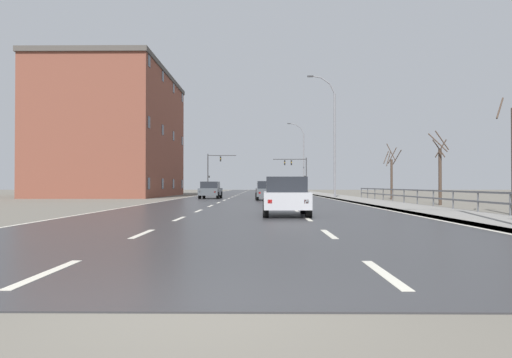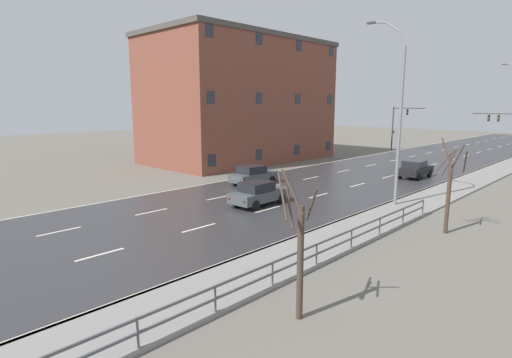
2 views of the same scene
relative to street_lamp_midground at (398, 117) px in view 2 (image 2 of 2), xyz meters
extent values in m
cube|color=#666056|center=(-7.44, 7.20, -5.75)|extent=(160.00, 160.00, 0.12)
cube|color=#303033|center=(-7.44, 19.20, -5.68)|extent=(14.00, 120.00, 0.02)
cube|color=beige|center=(-9.77, -17.20, -5.67)|extent=(0.16, 2.20, 0.01)
cube|color=beige|center=(-9.77, -11.80, -5.67)|extent=(0.16, 2.20, 0.01)
cube|color=beige|center=(-9.77, -6.40, -5.67)|extent=(0.16, 2.20, 0.01)
cube|color=beige|center=(-9.77, -1.00, -5.67)|extent=(0.16, 2.20, 0.01)
cube|color=beige|center=(-9.77, 4.40, -5.67)|extent=(0.16, 2.20, 0.01)
cube|color=beige|center=(-9.77, 9.80, -5.67)|extent=(0.16, 2.20, 0.01)
cube|color=beige|center=(-9.77, 15.20, -5.67)|extent=(0.16, 2.20, 0.01)
cube|color=beige|center=(-9.77, 20.60, -5.67)|extent=(0.16, 2.20, 0.01)
cube|color=beige|center=(-9.77, 26.00, -5.67)|extent=(0.16, 2.20, 0.01)
cube|color=beige|center=(-9.77, 31.40, -5.67)|extent=(0.16, 2.20, 0.01)
cube|color=beige|center=(-9.77, 36.80, -5.67)|extent=(0.16, 2.20, 0.01)
cube|color=beige|center=(-9.77, 42.20, -5.67)|extent=(0.16, 2.20, 0.01)
cube|color=beige|center=(-9.77, 47.60, -5.67)|extent=(0.16, 2.20, 0.01)
cube|color=beige|center=(-9.77, 53.00, -5.67)|extent=(0.16, 2.20, 0.01)
cube|color=beige|center=(-9.77, 58.40, -5.67)|extent=(0.16, 2.20, 0.01)
cube|color=beige|center=(-9.77, 63.80, -5.67)|extent=(0.16, 2.20, 0.01)
cube|color=beige|center=(-9.77, 69.20, -5.67)|extent=(0.16, 2.20, 0.01)
cube|color=beige|center=(-9.77, 74.60, -5.67)|extent=(0.16, 2.20, 0.01)
cube|color=beige|center=(-5.10, -17.20, -5.67)|extent=(0.16, 2.20, 0.01)
cube|color=beige|center=(-5.10, -11.80, -5.67)|extent=(0.16, 2.20, 0.01)
cube|color=beige|center=(-5.10, -6.40, -5.67)|extent=(0.16, 2.20, 0.01)
cube|color=beige|center=(-5.10, -1.00, -5.67)|extent=(0.16, 2.20, 0.01)
cube|color=beige|center=(-5.10, 4.40, -5.67)|extent=(0.16, 2.20, 0.01)
cube|color=beige|center=(-5.10, 9.80, -5.67)|extent=(0.16, 2.20, 0.01)
cube|color=beige|center=(-5.10, 15.20, -5.67)|extent=(0.16, 2.20, 0.01)
cube|color=beige|center=(-5.10, 20.60, -5.67)|extent=(0.16, 2.20, 0.01)
cube|color=beige|center=(-5.10, 26.00, -5.67)|extent=(0.16, 2.20, 0.01)
cube|color=beige|center=(-5.10, 31.40, -5.67)|extent=(0.16, 2.20, 0.01)
cube|color=beige|center=(-5.10, 36.80, -5.67)|extent=(0.16, 2.20, 0.01)
cube|color=beige|center=(-5.10, 42.20, -5.67)|extent=(0.16, 2.20, 0.01)
cube|color=beige|center=(-5.10, 47.60, -5.67)|extent=(0.16, 2.20, 0.01)
cube|color=beige|center=(-5.10, 53.00, -5.67)|extent=(0.16, 2.20, 0.01)
cube|color=beige|center=(-0.59, 19.20, -5.67)|extent=(0.16, 120.00, 0.01)
cube|color=beige|center=(-14.29, 19.20, -5.67)|extent=(0.16, 120.00, 0.01)
cube|color=gray|center=(1.06, 19.20, -5.63)|extent=(3.00, 120.00, 0.12)
cube|color=slate|center=(-0.36, 19.20, -5.63)|extent=(0.16, 120.00, 0.12)
cube|color=#515459|center=(2.41, -18.33, -4.74)|extent=(0.06, 34.35, 0.08)
cube|color=#515459|center=(2.41, -18.33, -5.14)|extent=(0.06, 34.35, 0.08)
cylinder|color=#515459|center=(2.41, -19.66, -5.19)|extent=(0.07, 0.07, 1.00)
cylinder|color=#515459|center=(2.41, -17.01, -5.19)|extent=(0.07, 0.07, 1.00)
cylinder|color=#515459|center=(2.41, -14.37, -5.19)|extent=(0.07, 0.07, 1.00)
cylinder|color=#515459|center=(2.41, -11.73, -5.19)|extent=(0.07, 0.07, 1.00)
cylinder|color=#515459|center=(2.41, -9.09, -5.19)|extent=(0.07, 0.07, 1.00)
cylinder|color=#515459|center=(2.41, -6.45, -5.19)|extent=(0.07, 0.07, 1.00)
cylinder|color=#515459|center=(2.41, -3.80, -5.19)|extent=(0.07, 0.07, 1.00)
cylinder|color=#515459|center=(2.41, -1.16, -5.19)|extent=(0.07, 0.07, 1.00)
cylinder|color=slate|center=(0.16, 0.00, -0.74)|extent=(0.20, 0.20, 9.91)
cylinder|color=slate|center=(-0.06, 0.00, 4.68)|extent=(0.54, 0.11, 0.98)
cylinder|color=slate|center=(-0.70, 0.00, 5.44)|extent=(0.91, 0.11, 0.68)
cylinder|color=slate|center=(-1.63, 0.00, 5.83)|extent=(1.03, 0.11, 0.29)
cube|color=#333335|center=(-2.13, 0.00, 5.87)|extent=(0.56, 0.24, 0.12)
cylinder|color=slate|center=(-1.71, 33.03, 5.58)|extent=(1.08, 0.11, 0.30)
cube|color=#333335|center=(-2.24, 33.03, 5.62)|extent=(0.56, 0.24, 0.12)
cylinder|color=#38383A|center=(-2.21, 31.69, -0.28)|extent=(5.34, 0.12, 0.12)
cube|color=black|center=(-1.94, 31.69, -0.83)|extent=(0.20, 0.28, 0.80)
sphere|color=#2D2D2D|center=(-1.94, 31.54, -0.57)|extent=(0.14, 0.14, 0.14)
sphere|color=#F2AD19|center=(-1.94, 31.54, -0.83)|extent=(0.14, 0.14, 0.14)
sphere|color=#2D2D2D|center=(-1.94, 31.54, -1.09)|extent=(0.14, 0.14, 0.14)
cube|color=black|center=(-3.01, 31.69, -0.83)|extent=(0.20, 0.28, 0.80)
sphere|color=#2D2D2D|center=(-3.01, 31.54, -0.57)|extent=(0.14, 0.14, 0.14)
sphere|color=#F2AD19|center=(-3.01, 31.54, -0.83)|extent=(0.14, 0.14, 0.14)
sphere|color=#2D2D2D|center=(-3.01, 31.54, -1.09)|extent=(0.14, 0.14, 0.14)
cylinder|color=#38383A|center=(-15.34, 31.52, -2.56)|extent=(0.18, 0.18, 6.27)
cylinder|color=#38383A|center=(-13.07, 31.52, 0.32)|extent=(4.53, 0.12, 0.12)
cube|color=black|center=(-13.30, 31.52, -0.23)|extent=(0.20, 0.28, 0.80)
sphere|color=#2D2D2D|center=(-13.30, 31.37, 0.03)|extent=(0.14, 0.14, 0.14)
sphere|color=#F2AD19|center=(-13.30, 31.37, -0.23)|extent=(0.14, 0.14, 0.14)
sphere|color=#2D2D2D|center=(-13.30, 31.37, -0.49)|extent=(0.14, 0.14, 0.14)
cube|color=black|center=(-15.12, 31.47, -3.09)|extent=(0.18, 0.12, 0.32)
cube|color=#474C51|center=(-11.45, -1.17, -5.04)|extent=(1.88, 4.15, 0.64)
cube|color=black|center=(-11.46, -1.42, -4.42)|extent=(1.62, 2.04, 0.60)
cube|color=slate|center=(-11.43, -0.47, -4.44)|extent=(1.41, 0.12, 0.51)
cylinder|color=black|center=(-10.61, 0.07, -5.36)|extent=(0.24, 0.67, 0.66)
cylinder|color=black|center=(-12.23, 0.12, -5.36)|extent=(0.24, 0.67, 0.66)
cylinder|color=black|center=(-10.68, -2.47, -5.36)|extent=(0.24, 0.67, 0.66)
cylinder|color=black|center=(-12.30, -2.42, -5.36)|extent=(0.24, 0.67, 0.66)
cube|color=red|center=(-12.17, -3.18, -5.04)|extent=(0.16, 0.04, 0.14)
cube|color=red|center=(-10.85, -3.22, -5.04)|extent=(0.16, 0.04, 0.14)
cube|color=black|center=(-3.25, 11.16, -5.04)|extent=(1.82, 4.12, 0.64)
cube|color=black|center=(-3.24, 10.91, -4.42)|extent=(1.59, 2.02, 0.60)
cube|color=slate|center=(-3.26, 11.86, -4.44)|extent=(1.40, 0.10, 0.51)
cylinder|color=black|center=(-2.46, 12.45, -5.36)|extent=(0.23, 0.66, 0.66)
cylinder|color=black|center=(-4.07, 12.42, -5.36)|extent=(0.23, 0.66, 0.66)
cylinder|color=black|center=(-2.42, 9.90, -5.36)|extent=(0.23, 0.66, 0.66)
cylinder|color=black|center=(-4.04, 9.88, -5.36)|extent=(0.23, 0.66, 0.66)
cube|color=red|center=(-3.88, 9.13, -5.04)|extent=(0.16, 0.04, 0.14)
cube|color=red|center=(-2.56, 9.14, -5.04)|extent=(0.16, 0.04, 0.14)
cube|color=#474C51|center=(-6.33, -5.92, -5.04)|extent=(1.90, 4.16, 0.64)
cube|color=black|center=(-6.32, -6.17, -4.42)|extent=(1.63, 2.05, 0.60)
cube|color=slate|center=(-6.35, -5.22, -4.44)|extent=(1.41, 0.13, 0.51)
cylinder|color=black|center=(-5.56, -4.62, -5.36)|extent=(0.24, 0.67, 0.66)
cylinder|color=black|center=(-7.18, -4.68, -5.36)|extent=(0.24, 0.67, 0.66)
cylinder|color=black|center=(-5.47, -7.16, -5.36)|extent=(0.24, 0.67, 0.66)
cylinder|color=black|center=(-7.09, -7.22, -5.36)|extent=(0.24, 0.67, 0.66)
cube|color=red|center=(-6.92, -7.97, -5.04)|extent=(0.16, 0.05, 0.14)
cube|color=red|center=(-5.60, -7.93, -5.04)|extent=(0.16, 0.05, 0.14)
cube|color=brown|center=(-23.26, 8.66, 1.03)|extent=(11.95, 21.27, 13.45)
cube|color=#4C4742|center=(-23.26, 8.66, 8.00)|extent=(12.19, 21.69, 0.50)
cube|color=#282D38|center=(-17.26, -0.77, -4.29)|extent=(0.04, 0.90, 1.10)
cube|color=#282D38|center=(-17.26, 5.52, -4.29)|extent=(0.04, 0.90, 1.10)
cube|color=#282D38|center=(-17.26, 11.81, -4.29)|extent=(0.04, 0.90, 1.10)
cube|color=#282D38|center=(-17.26, 18.09, -4.29)|extent=(0.04, 0.90, 1.10)
cube|color=#282D38|center=(-17.26, -0.77, 1.43)|extent=(0.04, 0.90, 1.10)
cube|color=#282D38|center=(-17.26, 5.52, 1.43)|extent=(0.04, 0.90, 1.10)
cube|color=#282D38|center=(-17.26, 11.81, 1.43)|extent=(0.04, 0.90, 1.10)
cube|color=#282D38|center=(-17.26, 18.09, 1.43)|extent=(0.04, 0.90, 1.10)
cube|color=#282D38|center=(-17.26, -0.77, 7.15)|extent=(0.04, 0.90, 1.10)
cube|color=#282D38|center=(-17.26, 5.52, 7.15)|extent=(0.04, 0.90, 1.10)
cube|color=#282D38|center=(-17.26, 11.81, 7.15)|extent=(0.04, 0.90, 1.10)
cube|color=#282D38|center=(-17.26, 18.09, 7.15)|extent=(0.04, 0.90, 1.10)
cylinder|color=#423328|center=(4.38, -15.34, -3.93)|extent=(0.20, 0.20, 3.53)
cylinder|color=#423328|center=(4.19, -15.65, -2.17)|extent=(0.67, 0.46, 1.17)
cylinder|color=#423328|center=(4.36, -15.74, -1.68)|extent=(0.86, 0.11, 1.22)
cylinder|color=#423328|center=(4.07, -15.82, -1.83)|extent=(0.98, 0.73, 1.24)
cylinder|color=#423328|center=(4.54, -15.05, -2.14)|extent=(0.65, 0.40, 1.15)
cylinder|color=#423328|center=(4.55, -3.55, -3.95)|extent=(0.20, 0.20, 3.49)
cylinder|color=#423328|center=(5.11, -3.30, -1.99)|extent=(0.49, 1.19, 1.25)
cylinder|color=#423328|center=(4.71, -3.22, -1.85)|extent=(0.71, 0.39, 1.43)
cylinder|color=#423328|center=(4.43, -3.90, -1.63)|extent=(0.76, 0.32, 1.57)
cylinder|color=#423328|center=(4.17, -3.20, -2.00)|extent=(0.71, 0.84, 1.18)
cylinder|color=#423328|center=(4.35, -3.31, -2.15)|extent=(0.55, 0.46, 1.34)
camera|label=1|loc=(-6.80, -45.45, -4.45)|focal=33.78mm
camera|label=2|loc=(11.33, -24.40, 0.72)|focal=28.25mm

